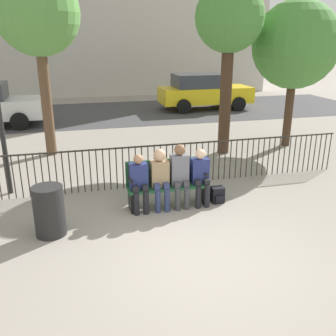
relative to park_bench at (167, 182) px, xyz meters
name	(u,v)px	position (x,y,z in m)	size (l,w,h in m)	color
ground_plane	(200,259)	(0.00, -2.02, -0.49)	(80.00, 80.00, 0.00)	gray
park_bench	(167,182)	(0.00, 0.00, 0.00)	(1.59, 0.45, 0.92)	#194728
seated_person_0	(139,180)	(-0.57, -0.13, 0.14)	(0.34, 0.39, 1.12)	black
seated_person_1	(160,175)	(-0.17, -0.13, 0.20)	(0.34, 0.39, 1.20)	navy
seated_person_2	(180,173)	(0.22, -0.12, 0.21)	(0.34, 0.39, 1.26)	#3D3D42
seated_person_3	(200,174)	(0.64, -0.13, 0.15)	(0.34, 0.39, 1.14)	black
backpack	(218,195)	(1.02, -0.14, -0.33)	(0.25, 0.24, 0.32)	black
fence_railing	(154,162)	(-0.02, 1.07, 0.07)	(9.01, 0.03, 0.95)	#2D2823
tree_0	(296,45)	(4.64, 3.35, 2.46)	(2.48, 2.48, 4.21)	#422D1E
tree_1	(37,15)	(-2.36, 4.17, 3.22)	(2.17, 2.17, 4.85)	brown
tree_2	(229,22)	(2.46, 3.10, 3.07)	(1.81, 1.81, 4.57)	#422D1E
street_surface	(112,113)	(0.00, 9.98, -0.49)	(24.00, 6.00, 0.01)	#3D3D3F
parked_car_1	(204,91)	(4.25, 9.92, 0.35)	(4.20, 1.94, 1.62)	yellow
trash_bin	(49,211)	(-2.19, -0.67, -0.06)	(0.51, 0.51, 0.86)	black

